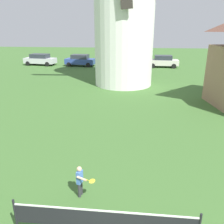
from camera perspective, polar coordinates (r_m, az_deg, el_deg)
The scene contains 6 objects.
tennis_net at distance 6.49m, azimuth -2.01°, elevation -24.52°, with size 4.68×0.06×1.10m.
player_far at distance 7.93m, azimuth -7.58°, elevation -15.80°, with size 0.66×0.58×1.09m.
parked_car_silver at distance 35.76m, azimuth -16.87°, elevation 12.01°, with size 4.54×2.30×1.56m.
parked_car_blue at distance 33.80m, azimuth -7.65°, elevation 12.25°, with size 4.15×2.16×1.56m.
parked_car_black at distance 33.36m, azimuth 2.48°, elevation 12.30°, with size 4.00×2.11×1.56m.
parked_car_cream at distance 33.19m, azimuth 12.15°, elevation 11.85°, with size 4.05×1.96×1.56m.
Camera 1 is at (0.22, -2.79, 5.23)m, focal length 38.08 mm.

